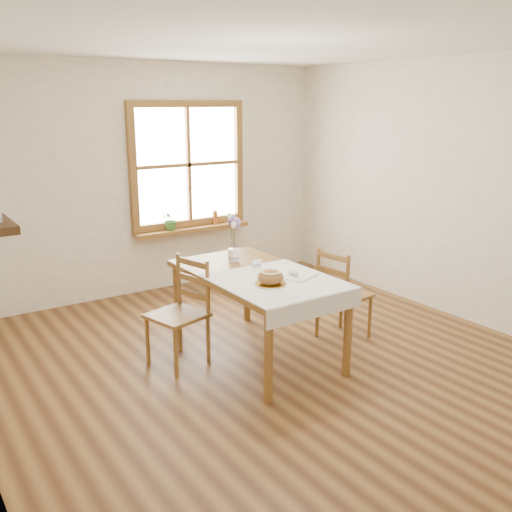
{
  "coord_description": "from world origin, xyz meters",
  "views": [
    {
      "loc": [
        -2.6,
        -3.55,
        2.15
      ],
      "look_at": [
        0.0,
        0.3,
        0.9
      ],
      "focal_mm": 40.0,
      "sensor_mm": 36.0,
      "label": 1
    }
  ],
  "objects": [
    {
      "name": "amber_bottle",
      "position": [
        0.81,
        2.4,
        0.8
      ],
      "size": [
        0.07,
        0.07,
        0.17
      ],
      "primitive_type": "cylinder",
      "rotation": [
        0.0,
        0.0,
        -0.24
      ],
      "color": "#984F1C",
      "rests_on": "window_sill"
    },
    {
      "name": "chair_left",
      "position": [
        -0.65,
        0.52,
        0.45
      ],
      "size": [
        0.53,
        0.52,
        0.9
      ],
      "primitive_type": null,
      "rotation": [
        0.0,
        0.0,
        -1.31
      ],
      "color": "olive",
      "rests_on": "ground"
    },
    {
      "name": "room_walls",
      "position": [
        0.0,
        0.0,
        1.71
      ],
      "size": [
        4.6,
        5.1,
        2.65
      ],
      "color": "white",
      "rests_on": "ground"
    },
    {
      "name": "table_linen",
      "position": [
        0.0,
        -0.0,
        0.76
      ],
      "size": [
        0.91,
        0.99,
        0.01
      ],
      "primitive_type": "cube",
      "color": "white",
      "rests_on": "dining_table"
    },
    {
      "name": "window_sill",
      "position": [
        0.5,
        2.4,
        0.69
      ],
      "size": [
        1.46,
        0.2,
        0.05
      ],
      "color": "olive",
      "rests_on": "ground"
    },
    {
      "name": "dining_table",
      "position": [
        0.0,
        0.3,
        0.66
      ],
      "size": [
        0.9,
        1.6,
        0.75
      ],
      "color": "olive",
      "rests_on": "ground"
    },
    {
      "name": "ground",
      "position": [
        0.0,
        0.0,
        0.0
      ],
      "size": [
        5.0,
        5.0,
        0.0
      ],
      "primitive_type": "plane",
      "color": "brown",
      "rests_on": "ground"
    },
    {
      "name": "lavender_bouquet",
      "position": [
        0.03,
        0.7,
        1.03
      ],
      "size": [
        0.18,
        0.18,
        0.34
      ],
      "primitive_type": null,
      "color": "#74599E",
      "rests_on": "flower_vase"
    },
    {
      "name": "potted_plant",
      "position": [
        0.22,
        2.4,
        0.81
      ],
      "size": [
        0.26,
        0.28,
        0.19
      ],
      "primitive_type": "imported",
      "rotation": [
        0.0,
        0.0,
        0.16
      ],
      "color": "#346D2B",
      "rests_on": "window_sill"
    },
    {
      "name": "bread_plate",
      "position": [
        -0.1,
        -0.06,
        0.77
      ],
      "size": [
        0.3,
        0.3,
        0.01
      ],
      "primitive_type": "cylinder",
      "rotation": [
        0.0,
        0.0,
        -0.27
      ],
      "color": "white",
      "rests_on": "table_linen"
    },
    {
      "name": "flower_vase",
      "position": [
        0.03,
        0.7,
        0.81
      ],
      "size": [
        0.13,
        0.13,
        0.11
      ],
      "primitive_type": "cylinder",
      "rotation": [
        0.0,
        0.0,
        -0.38
      ],
      "color": "white",
      "rests_on": "dining_table"
    },
    {
      "name": "salt_shaker",
      "position": [
        0.04,
        0.38,
        0.8
      ],
      "size": [
        0.05,
        0.05,
        0.08
      ],
      "primitive_type": "cylinder",
      "rotation": [
        0.0,
        0.0,
        -0.07
      ],
      "color": "white",
      "rests_on": "table_linen"
    },
    {
      "name": "eggs",
      "position": [
        0.21,
        0.0,
        0.8
      ],
      "size": [
        0.28,
        0.27,
        0.05
      ],
      "primitive_type": null,
      "rotation": [
        0.0,
        0.0,
        0.37
      ],
      "color": "silver",
      "rests_on": "egg_napkin"
    },
    {
      "name": "egg_napkin",
      "position": [
        0.21,
        0.0,
        0.77
      ],
      "size": [
        0.36,
        0.34,
        0.01
      ],
      "primitive_type": "cube",
      "rotation": [
        0.0,
        0.0,
        0.37
      ],
      "color": "white",
      "rests_on": "table_linen"
    },
    {
      "name": "pepper_shaker",
      "position": [
        0.08,
        0.37,
        0.8
      ],
      "size": [
        0.05,
        0.05,
        0.08
      ],
      "primitive_type": "cylinder",
      "rotation": [
        0.0,
        0.0,
        -0.06
      ],
      "color": "white",
      "rests_on": "table_linen"
    },
    {
      "name": "chair_right",
      "position": [
        0.9,
        0.16,
        0.43
      ],
      "size": [
        0.48,
        0.46,
        0.87
      ],
      "primitive_type": null,
      "rotation": [
        0.0,
        0.0,
        1.71
      ],
      "color": "olive",
      "rests_on": "ground"
    },
    {
      "name": "window",
      "position": [
        0.5,
        2.47,
        1.45
      ],
      "size": [
        1.46,
        0.08,
        1.46
      ],
      "color": "olive",
      "rests_on": "ground"
    },
    {
      "name": "bread_loaf",
      "position": [
        -0.1,
        -0.06,
        0.83
      ],
      "size": [
        0.21,
        0.21,
        0.12
      ],
      "primitive_type": "ellipsoid",
      "color": "#925C34",
      "rests_on": "bread_plate"
    }
  ]
}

